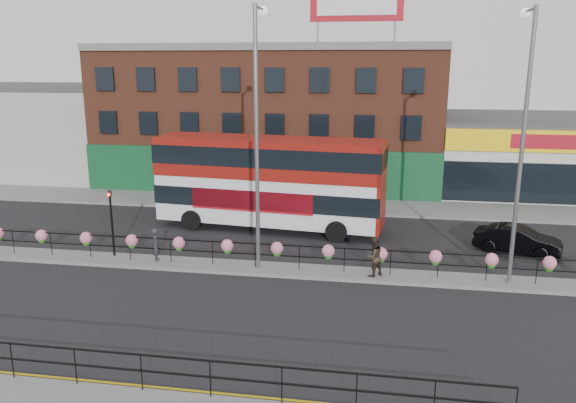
% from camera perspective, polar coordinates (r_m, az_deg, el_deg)
% --- Properties ---
extents(ground, '(120.00, 120.00, 0.00)m').
position_cam_1_polar(ground, '(25.44, -1.11, -7.10)').
color(ground, black).
rests_on(ground, ground).
extents(north_pavement, '(60.00, 4.00, 0.15)m').
position_cam_1_polar(north_pavement, '(36.74, 2.29, -0.32)').
color(north_pavement, slate).
rests_on(north_pavement, ground).
extents(median, '(60.00, 1.60, 0.15)m').
position_cam_1_polar(median, '(25.41, -1.11, -6.94)').
color(median, slate).
rests_on(median, ground).
extents(yellow_line_inner, '(60.00, 0.10, 0.01)m').
position_cam_1_polar(yellow_line_inner, '(16.99, -7.41, -18.73)').
color(yellow_line_inner, gold).
rests_on(yellow_line_inner, ground).
extents(yellow_line_outer, '(60.00, 0.10, 0.01)m').
position_cam_1_polar(yellow_line_outer, '(16.84, -7.59, -19.05)').
color(yellow_line_outer, gold).
rests_on(yellow_line_outer, ground).
extents(brick_building, '(25.00, 12.21, 10.30)m').
position_cam_1_polar(brick_building, '(44.27, -1.54, 8.78)').
color(brick_building, brown).
rests_on(brick_building, ground).
extents(supermarket, '(15.00, 12.25, 5.30)m').
position_cam_1_polar(supermarket, '(45.24, 24.28, 4.50)').
color(supermarket, silver).
rests_on(supermarket, ground).
extents(warehouse_west, '(15.50, 12.00, 7.30)m').
position_cam_1_polar(warehouse_west, '(52.21, -24.07, 6.75)').
color(warehouse_west, '#9D9D98').
rests_on(warehouse_west, ground).
extents(median_railing, '(30.04, 0.56, 1.23)m').
position_cam_1_polar(median_railing, '(25.08, -1.12, -4.86)').
color(median_railing, black).
rests_on(median_railing, median).
extents(south_railing, '(20.04, 0.05, 1.12)m').
position_cam_1_polar(south_railing, '(16.81, -14.72, -15.68)').
color(south_railing, black).
rests_on(south_railing, south_pavement).
extents(double_decker_bus, '(12.89, 4.28, 5.12)m').
position_cam_1_polar(double_decker_bus, '(31.01, -1.86, 2.83)').
color(double_decker_bus, silver).
rests_on(double_decker_bus, ground).
extents(car, '(3.95, 4.94, 1.34)m').
position_cam_1_polar(car, '(29.84, 22.29, -3.60)').
color(car, black).
rests_on(car, ground).
extents(pedestrian_a, '(0.76, 0.68, 1.52)m').
position_cam_1_polar(pedestrian_a, '(26.81, -13.23, -4.29)').
color(pedestrian_a, '#282932').
rests_on(pedestrian_a, median).
extents(pedestrian_b, '(1.50, 1.50, 1.75)m').
position_cam_1_polar(pedestrian_b, '(24.49, 8.70, -5.56)').
color(pedestrian_b, '#30241C').
rests_on(pedestrian_b, median).
extents(lamp_column_west, '(0.41, 1.99, 11.35)m').
position_cam_1_polar(lamp_column_west, '(24.25, -3.09, 8.59)').
color(lamp_column_west, slate).
rests_on(lamp_column_west, median).
extents(lamp_column_east, '(0.40, 1.95, 11.11)m').
position_cam_1_polar(lamp_column_east, '(24.30, 22.73, 7.21)').
color(lamp_column_east, slate).
rests_on(lamp_column_east, median).
extents(traffic_light_median, '(0.15, 0.28, 3.65)m').
position_cam_1_polar(traffic_light_median, '(27.57, -17.56, -0.70)').
color(traffic_light_median, black).
rests_on(traffic_light_median, median).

